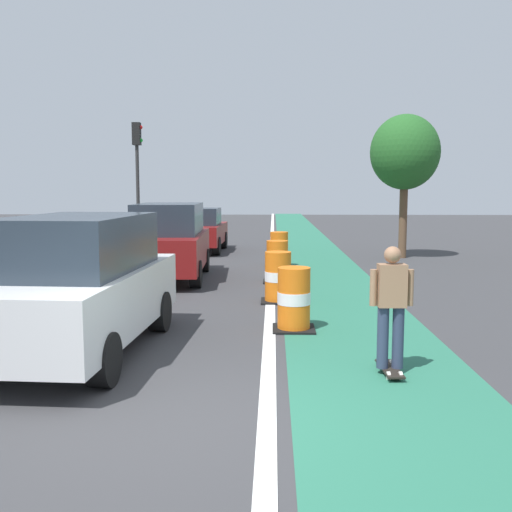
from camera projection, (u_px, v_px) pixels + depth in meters
ground_plane at (182, 420)px, 6.18m from camera, size 100.00×100.00×0.00m
bike_lane_strip at (320, 268)px, 18.02m from camera, size 2.50×80.00×0.01m
lane_divider_stripe at (271, 268)px, 18.07m from camera, size 0.20×80.00×0.01m
skateboarder_on_lane at (391, 306)px, 7.63m from camera, size 0.57×0.81×1.69m
parked_suv_nearest at (80, 284)px, 8.59m from camera, size 2.09×4.68×2.04m
parked_suv_second at (169, 241)px, 15.74m from camera, size 2.08×4.68×2.04m
parked_sedan_third at (199, 230)px, 22.70m from camera, size 1.97×4.13×1.70m
traffic_barrel_front at (294, 300)px, 10.07m from camera, size 0.73×0.73×1.09m
traffic_barrel_mid at (278, 278)px, 12.57m from camera, size 0.73×0.73×1.09m
traffic_barrel_back at (277, 262)px, 15.27m from camera, size 0.73×0.73×1.09m
traffic_barrel_far at (279, 250)px, 18.38m from camera, size 0.73×0.73×1.09m
traffic_light_corner at (137, 162)px, 23.86m from camera, size 0.41×0.32×5.10m
street_tree_sidewalk at (405, 153)px, 20.35m from camera, size 2.40×2.40×5.00m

